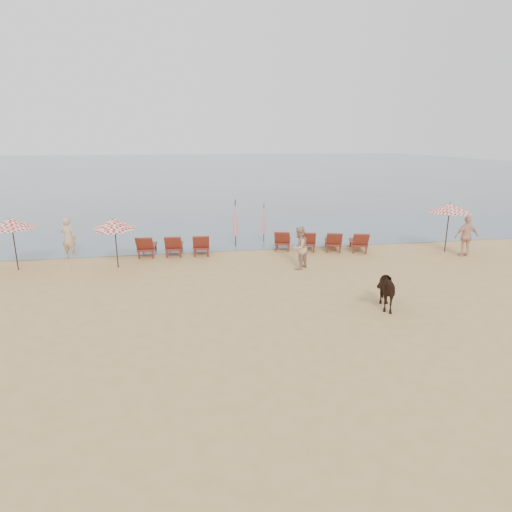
{
  "coord_description": "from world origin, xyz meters",
  "views": [
    {
      "loc": [
        -2.65,
        -9.83,
        5.22
      ],
      "look_at": [
        0.0,
        5.0,
        1.1
      ],
      "focal_mm": 30.0,
      "sensor_mm": 36.0,
      "label": 1
    }
  ],
  "objects_px": {
    "lounger_cluster_right": "(320,241)",
    "umbrella_closed_left": "(235,218)",
    "umbrella_open_right": "(450,208)",
    "beachgoer_left": "(69,238)",
    "umbrella_closed_right": "(264,219)",
    "lounger_cluster_left": "(174,245)",
    "beachgoer_right_a": "(299,248)",
    "beachgoer_right_b": "(466,236)",
    "umbrella_open_left_b": "(114,223)",
    "cow": "(383,288)",
    "umbrella_open_left_a": "(11,223)"
  },
  "relations": [
    {
      "from": "umbrella_open_left_a",
      "to": "beachgoer_right_a",
      "type": "distance_m",
      "value": 11.69
    },
    {
      "from": "lounger_cluster_right",
      "to": "beachgoer_right_b",
      "type": "bearing_deg",
      "value": -2.73
    },
    {
      "from": "umbrella_open_left_b",
      "to": "cow",
      "type": "xyz_separation_m",
      "value": [
        8.9,
        -6.14,
        -1.24
      ]
    },
    {
      "from": "umbrella_open_left_a",
      "to": "umbrella_closed_right",
      "type": "distance_m",
      "value": 11.4
    },
    {
      "from": "umbrella_open_left_b",
      "to": "beachgoer_left",
      "type": "bearing_deg",
      "value": 123.84
    },
    {
      "from": "cow",
      "to": "beachgoer_right_b",
      "type": "xyz_separation_m",
      "value": [
        6.64,
        5.22,
        0.28
      ]
    },
    {
      "from": "lounger_cluster_right",
      "to": "umbrella_open_left_a",
      "type": "relative_size",
      "value": 2.17
    },
    {
      "from": "umbrella_open_right",
      "to": "beachgoer_right_a",
      "type": "relative_size",
      "value": 1.33
    },
    {
      "from": "umbrella_open_right",
      "to": "beachgoer_right_b",
      "type": "xyz_separation_m",
      "value": [
        0.44,
        -0.83,
        -1.21
      ]
    },
    {
      "from": "lounger_cluster_left",
      "to": "beachgoer_right_b",
      "type": "relative_size",
      "value": 1.79
    },
    {
      "from": "lounger_cluster_left",
      "to": "beachgoer_right_a",
      "type": "distance_m",
      "value": 5.97
    },
    {
      "from": "umbrella_open_right",
      "to": "umbrella_closed_right",
      "type": "bearing_deg",
      "value": 168.6
    },
    {
      "from": "lounger_cluster_right",
      "to": "umbrella_open_left_b",
      "type": "relative_size",
      "value": 2.16
    },
    {
      "from": "lounger_cluster_right",
      "to": "beachgoer_right_a",
      "type": "bearing_deg",
      "value": -107.83
    },
    {
      "from": "umbrella_open_left_b",
      "to": "cow",
      "type": "bearing_deg",
      "value": -51.33
    },
    {
      "from": "cow",
      "to": "umbrella_open_left_b",
      "type": "bearing_deg",
      "value": 159.55
    },
    {
      "from": "umbrella_open_left_b",
      "to": "umbrella_closed_right",
      "type": "height_order",
      "value": "umbrella_open_left_b"
    },
    {
      "from": "lounger_cluster_left",
      "to": "umbrella_closed_right",
      "type": "height_order",
      "value": "umbrella_closed_right"
    },
    {
      "from": "beachgoer_left",
      "to": "cow",
      "type": "bearing_deg",
      "value": 161.28
    },
    {
      "from": "umbrella_open_left_a",
      "to": "cow",
      "type": "distance_m",
      "value": 14.55
    },
    {
      "from": "beachgoer_right_a",
      "to": "umbrella_open_right",
      "type": "bearing_deg",
      "value": 145.89
    },
    {
      "from": "umbrella_open_left_a",
      "to": "umbrella_closed_right",
      "type": "height_order",
      "value": "umbrella_open_left_a"
    },
    {
      "from": "lounger_cluster_right",
      "to": "umbrella_closed_left",
      "type": "distance_m",
      "value": 4.32
    },
    {
      "from": "umbrella_closed_right",
      "to": "umbrella_open_left_b",
      "type": "bearing_deg",
      "value": -153.9
    },
    {
      "from": "umbrella_open_right",
      "to": "umbrella_closed_right",
      "type": "relative_size",
      "value": 1.16
    },
    {
      "from": "lounger_cluster_left",
      "to": "beachgoer_right_a",
      "type": "bearing_deg",
      "value": -27.56
    },
    {
      "from": "beachgoer_left",
      "to": "beachgoer_right_a",
      "type": "xyz_separation_m",
      "value": [
        9.77,
        -3.4,
        -0.05
      ]
    },
    {
      "from": "lounger_cluster_right",
      "to": "umbrella_open_right",
      "type": "bearing_deg",
      "value": 3.46
    },
    {
      "from": "lounger_cluster_right",
      "to": "cow",
      "type": "xyz_separation_m",
      "value": [
        -0.4,
        -7.37,
        0.17
      ]
    },
    {
      "from": "umbrella_open_right",
      "to": "beachgoer_left",
      "type": "relative_size",
      "value": 1.26
    },
    {
      "from": "umbrella_open_right",
      "to": "umbrella_closed_right",
      "type": "height_order",
      "value": "umbrella_open_right"
    },
    {
      "from": "umbrella_open_left_a",
      "to": "beachgoer_right_b",
      "type": "height_order",
      "value": "umbrella_open_left_a"
    },
    {
      "from": "umbrella_open_left_b",
      "to": "umbrella_closed_left",
      "type": "xyz_separation_m",
      "value": [
        5.36,
        2.7,
        -0.43
      ]
    },
    {
      "from": "umbrella_open_right",
      "to": "umbrella_closed_left",
      "type": "relative_size",
      "value": 1.0
    },
    {
      "from": "lounger_cluster_right",
      "to": "beachgoer_left",
      "type": "relative_size",
      "value": 2.5
    },
    {
      "from": "lounger_cluster_left",
      "to": "lounger_cluster_right",
      "type": "distance_m",
      "value": 6.98
    },
    {
      "from": "umbrella_open_right",
      "to": "beachgoer_left",
      "type": "xyz_separation_m",
      "value": [
        -17.42,
        1.99,
        -1.19
      ]
    },
    {
      "from": "umbrella_closed_right",
      "to": "beachgoer_left",
      "type": "xyz_separation_m",
      "value": [
        -9.25,
        -1.49,
        -0.32
      ]
    },
    {
      "from": "lounger_cluster_right",
      "to": "umbrella_closed_right",
      "type": "relative_size",
      "value": 2.31
    },
    {
      "from": "lounger_cluster_right",
      "to": "umbrella_open_right",
      "type": "height_order",
      "value": "umbrella_open_right"
    },
    {
      "from": "lounger_cluster_left",
      "to": "beachgoer_right_b",
      "type": "height_order",
      "value": "beachgoer_right_b"
    },
    {
      "from": "lounger_cluster_left",
      "to": "umbrella_closed_left",
      "type": "relative_size",
      "value": 1.4
    },
    {
      "from": "lounger_cluster_right",
      "to": "umbrella_closed_left",
      "type": "relative_size",
      "value": 1.99
    },
    {
      "from": "umbrella_closed_right",
      "to": "beachgoer_left",
      "type": "distance_m",
      "value": 9.38
    },
    {
      "from": "umbrella_closed_left",
      "to": "beachgoer_right_a",
      "type": "bearing_deg",
      "value": -63.48
    },
    {
      "from": "umbrella_open_left_a",
      "to": "beachgoer_left",
      "type": "relative_size",
      "value": 1.15
    },
    {
      "from": "lounger_cluster_right",
      "to": "cow",
      "type": "height_order",
      "value": "cow"
    },
    {
      "from": "umbrella_open_left_b",
      "to": "beachgoer_left",
      "type": "relative_size",
      "value": 1.16
    },
    {
      "from": "umbrella_open_right",
      "to": "beachgoer_right_b",
      "type": "distance_m",
      "value": 1.53
    },
    {
      "from": "umbrella_closed_right",
      "to": "beachgoer_right_b",
      "type": "height_order",
      "value": "umbrella_closed_right"
    }
  ]
}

